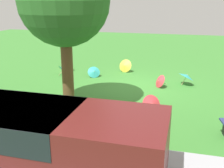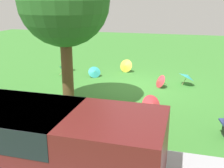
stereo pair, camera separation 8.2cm
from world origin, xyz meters
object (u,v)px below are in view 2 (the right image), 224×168
at_px(parasol_teal_1, 187,76).
at_px(parasol_orange_0, 67,65).
at_px(parasol_teal_0, 65,70).
at_px(parasol_red_2, 152,104).
at_px(parasol_yellow_0, 125,66).
at_px(shade_tree, 64,2).
at_px(van_dark, 48,137).
at_px(parasol_red_0, 160,81).
at_px(parasol_teal_2, 94,72).

relative_size(parasol_teal_1, parasol_orange_0, 1.44).
distance_m(parasol_teal_1, parasol_orange_0, 6.38).
relative_size(parasol_teal_0, parasol_orange_0, 1.20).
bearing_deg(parasol_red_2, parasol_teal_0, -37.70).
bearing_deg(parasol_orange_0, parasol_red_2, 138.53).
height_order(parasol_yellow_0, parasol_red_2, parasol_yellow_0).
distance_m(shade_tree, parasol_yellow_0, 6.41).
bearing_deg(parasol_orange_0, parasol_teal_1, 171.38).
height_order(shade_tree, parasol_teal_0, shade_tree).
height_order(shade_tree, parasol_red_2, shade_tree).
height_order(shade_tree, parasol_orange_0, shade_tree).
xyz_separation_m(van_dark, parasol_teal_1, (-2.86, -7.62, -0.49)).
bearing_deg(shade_tree, van_dark, 107.70).
distance_m(parasol_red_0, parasol_yellow_0, 2.99).
relative_size(shade_tree, parasol_orange_0, 7.70).
height_order(parasol_teal_2, parasol_red_2, parasol_red_2).
relative_size(parasol_yellow_0, parasol_orange_0, 1.17).
bearing_deg(parasol_red_0, van_dark, 76.27).
height_order(van_dark, parasol_yellow_0, van_dark).
height_order(parasol_teal_0, parasol_teal_2, parasol_teal_2).
height_order(van_dark, parasol_red_2, van_dark).
bearing_deg(van_dark, parasol_yellow_0, -87.98).
relative_size(parasol_teal_0, parasol_red_0, 1.16).
xyz_separation_m(shade_tree, parasol_yellow_0, (-0.87, -5.43, -3.29)).
height_order(van_dark, parasol_teal_1, van_dark).
distance_m(parasol_teal_2, parasol_red_2, 5.05).
relative_size(parasol_orange_0, parasol_red_2, 0.85).
distance_m(shade_tree, parasol_red_2, 4.44).
xyz_separation_m(van_dark, shade_tree, (1.19, -3.73, 2.73)).
height_order(parasol_teal_0, parasol_red_0, parasol_red_0).
relative_size(van_dark, parasol_yellow_0, 5.86).
bearing_deg(parasol_teal_1, parasol_red_0, 29.84).
height_order(parasol_red_0, parasol_orange_0, parasol_orange_0).
bearing_deg(van_dark, shade_tree, -72.30).
bearing_deg(parasol_orange_0, parasol_teal_0, 106.86).
distance_m(parasol_teal_0, parasol_orange_0, 0.79).
distance_m(van_dark, parasol_red_0, 7.19).
relative_size(van_dark, parasol_red_2, 5.84).
bearing_deg(shade_tree, parasol_teal_2, -84.31).
xyz_separation_m(van_dark, parasol_yellow_0, (0.32, -9.16, -0.56)).
bearing_deg(parasol_yellow_0, shade_tree, 80.90).
bearing_deg(van_dark, parasol_orange_0, -68.09).
height_order(parasol_teal_1, parasol_yellow_0, parasol_yellow_0).
height_order(parasol_teal_0, parasol_yellow_0, parasol_yellow_0).
xyz_separation_m(parasol_teal_0, parasol_yellow_0, (-2.90, -1.33, 0.08)).
xyz_separation_m(van_dark, parasol_orange_0, (3.45, -8.58, -0.59)).
bearing_deg(parasol_yellow_0, parasol_teal_0, 24.72).
distance_m(parasol_yellow_0, parasol_orange_0, 3.18).
xyz_separation_m(parasol_teal_1, parasol_orange_0, (6.31, -0.96, -0.10)).
xyz_separation_m(parasol_teal_1, parasol_red_2, (1.12, 3.63, -0.10)).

